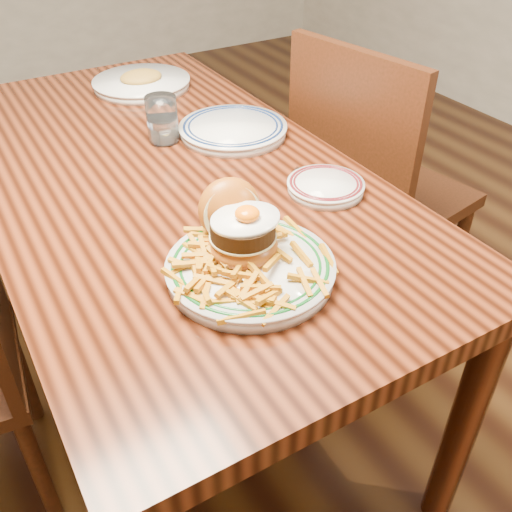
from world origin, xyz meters
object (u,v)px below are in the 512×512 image
side_plate (326,186)px  main_plate (247,253)px  table (167,198)px  chair_right (371,189)px

side_plate → main_plate: bearing=-131.7°
table → side_plate: side_plate is taller
chair_right → main_plate: size_ratio=2.97×
main_plate → side_plate: main_plate is taller
table → main_plate: bearing=-93.2°
chair_right → side_plate: 0.52m
chair_right → table: bearing=-13.9°
chair_right → side_plate: size_ratio=5.22×
chair_right → main_plate: 0.84m
side_plate → chair_right: bearing=53.4°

